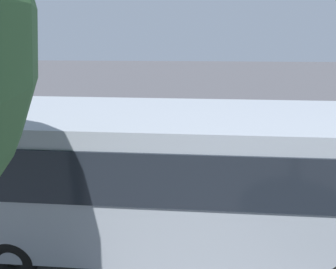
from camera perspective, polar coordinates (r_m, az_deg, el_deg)
The scene contains 14 objects.
ground_plane at distance 10.69m, azimuth 3.33°, elevation -6.57°, with size 80.00×80.00×0.00m, color #424247.
tour_bus at distance 6.26m, azimuth 1.63°, elevation -9.92°, with size 9.13×2.72×3.25m.
spectator_far_left at distance 9.07m, azimuth 10.37°, elevation -5.02°, with size 0.58×0.34×1.67m.
spectator_left at distance 8.79m, azimuth 4.22°, elevation -5.00°, with size 0.57×0.38×1.78m.
spectator_centre at distance 8.99m, azimuth -2.92°, elevation -4.96°, with size 0.57×0.31×1.66m.
spectator_right at distance 9.15m, azimuth -8.16°, elevation -4.69°, with size 0.58×0.38×1.66m.
parked_motorcycle_silver at distance 8.61m, azimuth -8.88°, elevation -10.14°, with size 2.04×0.65×0.99m.
stunt_motorcycle at distance 13.53m, azimuth -3.17°, elevation 3.89°, with size 1.80×1.09×1.81m.
traffic_cone at distance 13.48m, azimuth 3.90°, elevation 0.54°, with size 0.34×0.34×0.63m.
bay_line_a at distance 13.32m, azimuth 28.28°, elevation -3.54°, with size 0.28×4.65×0.01m.
bay_line_b at distance 12.41m, azimuth 17.03°, elevation -3.57°, with size 0.23×3.54×0.01m.
bay_line_c at distance 12.04m, azimuth 4.56°, elevation -3.44°, with size 0.26×4.27×0.01m.
bay_line_d at distance 12.26m, azimuth -8.06°, elevation -3.14°, with size 0.25×3.87×0.01m.
bay_line_e at distance 13.03m, azimuth -19.69°, elevation -2.74°, with size 0.27×4.54×0.01m.
Camera 1 is at (0.09, 9.58, 4.75)m, focal length 30.67 mm.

